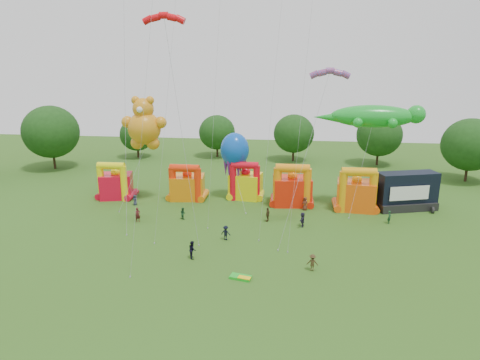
# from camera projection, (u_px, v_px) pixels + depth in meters

# --- Properties ---
(ground) EXTENTS (160.00, 160.00, 0.00)m
(ground) POSITION_uv_depth(u_px,v_px,m) (196.00, 302.00, 36.56)
(ground) COLOR #325818
(ground) RESTS_ON ground
(tree_ring) EXTENTS (123.78, 125.88, 12.07)m
(tree_ring) POSITION_uv_depth(u_px,v_px,m) (182.00, 230.00, 35.62)
(tree_ring) COLOR #352314
(tree_ring) RESTS_ON ground
(bouncy_castle_0) EXTENTS (5.28, 4.63, 5.78)m
(bouncy_castle_0) POSITION_uv_depth(u_px,v_px,m) (116.00, 184.00, 63.93)
(bouncy_castle_0) COLOR red
(bouncy_castle_0) RESTS_ON ground
(bouncy_castle_1) EXTENTS (5.25, 4.40, 5.58)m
(bouncy_castle_1) POSITION_uv_depth(u_px,v_px,m) (187.00, 185.00, 63.55)
(bouncy_castle_1) COLOR orange
(bouncy_castle_1) RESTS_ON ground
(bouncy_castle_2) EXTENTS (5.02, 4.30, 5.87)m
(bouncy_castle_2) POSITION_uv_depth(u_px,v_px,m) (246.00, 184.00, 63.84)
(bouncy_castle_2) COLOR yellow
(bouncy_castle_2) RESTS_ON ground
(bouncy_castle_3) EXTENTS (5.67, 4.74, 6.28)m
(bouncy_castle_3) POSITION_uv_depth(u_px,v_px,m) (292.00, 189.00, 60.92)
(bouncy_castle_3) COLOR red
(bouncy_castle_3) RESTS_ON ground
(bouncy_castle_4) EXTENTS (5.50, 4.59, 6.30)m
(bouncy_castle_4) POSITION_uv_depth(u_px,v_px,m) (356.00, 193.00, 58.82)
(bouncy_castle_4) COLOR #F3560D
(bouncy_castle_4) RESTS_ON ground
(stage_trailer) EXTENTS (8.77, 5.33, 5.26)m
(stage_trailer) POSITION_uv_depth(u_px,v_px,m) (407.00, 191.00, 59.12)
(stage_trailer) COLOR black
(stage_trailer) RESTS_ON ground
(teddy_bear_kite) EXTENTS (6.56, 7.99, 15.35)m
(teddy_bear_kite) POSITION_uv_depth(u_px,v_px,m) (139.00, 148.00, 60.26)
(teddy_bear_kite) COLOR orange
(teddy_bear_kite) RESTS_ON ground
(gecko_kite) EXTENTS (14.64, 7.58, 14.47)m
(gecko_kite) POSITION_uv_depth(u_px,v_px,m) (366.00, 147.00, 56.84)
(gecko_kite) COLOR green
(gecko_kite) RESTS_ON ground
(octopus_kite) EXTENTS (4.68, 9.41, 9.95)m
(octopus_kite) POSITION_uv_depth(u_px,v_px,m) (237.00, 169.00, 62.07)
(octopus_kite) COLOR #0C4AB7
(octopus_kite) RESTS_ON ground
(parafoil_kites) EXTENTS (29.49, 13.51, 30.48)m
(parafoil_kites) POSITION_uv_depth(u_px,v_px,m) (194.00, 127.00, 49.23)
(parafoil_kites) COLOR red
(parafoil_kites) RESTS_ON ground
(diamond_kites) EXTENTS (17.58, 19.70, 43.72)m
(diamond_kites) POSITION_uv_depth(u_px,v_px,m) (223.00, 96.00, 46.24)
(diamond_kites) COLOR #EB3C0B
(diamond_kites) RESTS_ON ground
(folded_kite_bundle) EXTENTS (2.18, 1.45, 0.31)m
(folded_kite_bundle) POSITION_uv_depth(u_px,v_px,m) (241.00, 277.00, 40.45)
(folded_kite_bundle) COLOR green
(folded_kite_bundle) RESTS_ON ground
(spectator_0) EXTENTS (0.86, 0.69, 1.54)m
(spectator_0) POSITION_uv_depth(u_px,v_px,m) (135.00, 200.00, 61.10)
(spectator_0) COLOR #262B40
(spectator_0) RESTS_ON ground
(spectator_1) EXTENTS (0.82, 0.79, 1.88)m
(spectator_1) POSITION_uv_depth(u_px,v_px,m) (138.00, 215.00, 54.69)
(spectator_1) COLOR #4F161A
(spectator_1) RESTS_ON ground
(spectator_2) EXTENTS (0.96, 0.95, 1.56)m
(spectator_2) POSITION_uv_depth(u_px,v_px,m) (183.00, 213.00, 55.67)
(spectator_2) COLOR #1A4323
(spectator_2) RESTS_ON ground
(spectator_3) EXTENTS (1.25, 0.90, 1.74)m
(spectator_3) POSITION_uv_depth(u_px,v_px,m) (226.00, 233.00, 49.09)
(spectator_3) COLOR black
(spectator_3) RESTS_ON ground
(spectator_4) EXTENTS (0.77, 1.17, 1.86)m
(spectator_4) POSITION_uv_depth(u_px,v_px,m) (268.00, 215.00, 54.80)
(spectator_4) COLOR #403019
(spectator_4) RESTS_ON ground
(spectator_5) EXTENTS (0.76, 1.79, 1.87)m
(spectator_5) POSITION_uv_depth(u_px,v_px,m) (302.00, 220.00, 53.05)
(spectator_5) COLOR #262138
(spectator_5) RESTS_ON ground
(spectator_6) EXTENTS (1.09, 0.99, 1.86)m
(spectator_6) POSITION_uv_depth(u_px,v_px,m) (305.00, 204.00, 59.02)
(spectator_6) COLOR #5A2819
(spectator_6) RESTS_ON ground
(spectator_7) EXTENTS (0.65, 0.74, 1.71)m
(spectator_7) POSITION_uv_depth(u_px,v_px,m) (389.00, 217.00, 54.09)
(spectator_7) COLOR #173B22
(spectator_7) RESTS_ON ground
(spectator_8) EXTENTS (0.98, 1.11, 1.90)m
(spectator_8) POSITION_uv_depth(u_px,v_px,m) (192.00, 250.00, 44.51)
(spectator_8) COLOR black
(spectator_8) RESTS_ON ground
(spectator_9) EXTENTS (1.18, 0.76, 1.73)m
(spectator_9) POSITION_uv_depth(u_px,v_px,m) (312.00, 263.00, 41.82)
(spectator_9) COLOR #3E2F19
(spectator_9) RESTS_ON ground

